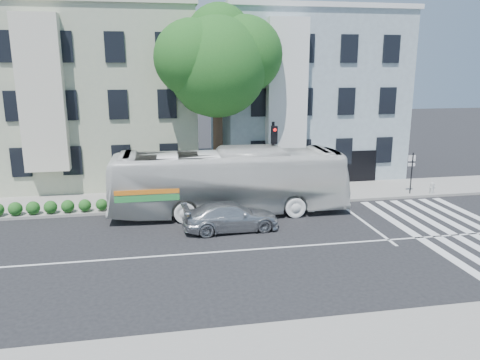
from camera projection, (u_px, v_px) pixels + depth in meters
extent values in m
plane|color=black|center=(246.00, 250.00, 19.76)|extent=(120.00, 120.00, 0.00)
cube|color=gray|center=(220.00, 197.00, 27.39)|extent=(80.00, 4.00, 0.15)
cube|color=#9EA88D|center=(102.00, 97.00, 31.55)|extent=(12.00, 10.00, 11.00)
cube|color=#8696A0|center=(301.00, 95.00, 34.02)|extent=(12.00, 10.00, 11.00)
cylinder|color=#2D2116|center=(218.00, 154.00, 27.27)|extent=(0.56, 0.56, 5.20)
sphere|color=#143E14|center=(217.00, 67.00, 26.10)|extent=(5.60, 5.60, 5.60)
sphere|color=#143E14|center=(244.00, 55.00, 26.60)|extent=(4.40, 4.40, 4.40)
sphere|color=#143E14|center=(192.00, 58.00, 25.45)|extent=(4.20, 4.20, 4.20)
sphere|color=#143E14|center=(219.00, 37.00, 26.90)|extent=(3.80, 3.80, 3.80)
sphere|color=#143E14|center=(206.00, 85.00, 26.81)|extent=(3.40, 3.40, 3.40)
imported|color=silver|center=(229.00, 181.00, 24.34)|extent=(3.20, 12.40, 3.43)
imported|color=silver|center=(231.00, 216.00, 22.05)|extent=(2.11, 4.66, 1.32)
cylinder|color=black|center=(273.00, 165.00, 25.46)|extent=(0.16, 0.16, 4.68)
cube|color=black|center=(274.00, 135.00, 24.82)|extent=(0.32, 0.25, 0.95)
sphere|color=red|center=(275.00, 130.00, 24.63)|extent=(0.18, 0.18, 0.18)
cylinder|color=white|center=(273.00, 155.00, 25.18)|extent=(0.49, 0.04, 0.49)
cylinder|color=#AFB0AC|center=(432.00, 189.00, 27.89)|extent=(0.22, 0.22, 0.56)
sphere|color=#AFB0AC|center=(432.00, 184.00, 27.82)|extent=(0.21, 0.21, 0.21)
cylinder|color=#AFB0AC|center=(432.00, 188.00, 27.88)|extent=(0.40, 0.23, 0.13)
cylinder|color=black|center=(412.00, 173.00, 27.68)|extent=(0.07, 0.07, 2.48)
cube|color=white|center=(412.00, 158.00, 27.56)|extent=(0.45, 0.07, 0.35)
cube|color=white|center=(411.00, 165.00, 27.65)|extent=(0.45, 0.07, 0.18)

